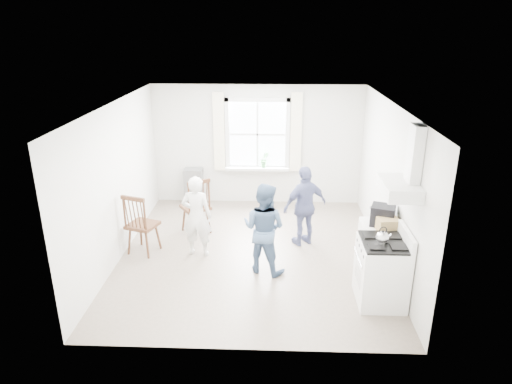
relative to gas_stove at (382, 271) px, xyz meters
name	(u,v)px	position (x,y,z in m)	size (l,w,h in m)	color
room_shell	(252,184)	(-1.91, 1.35, 0.82)	(4.62, 5.12, 2.64)	gray
window_assembly	(257,139)	(-1.91, 3.80, 0.98)	(1.88, 0.24, 1.70)	white
range_hood	(404,177)	(0.16, 0.00, 1.42)	(0.45, 0.76, 0.94)	silver
shelf_unit	(194,186)	(-3.31, 3.68, -0.08)	(0.40, 0.30, 0.80)	slate
gas_stove	(382,271)	(0.00, 0.00, 0.00)	(0.68, 0.76, 1.12)	white
kettle	(382,238)	(-0.06, -0.07, 0.55)	(0.18, 0.18, 0.26)	silver
low_cabinet	(376,250)	(0.07, 0.70, -0.03)	(0.50, 0.55, 0.90)	silver
stereo_stack	(383,215)	(0.11, 0.68, 0.57)	(0.43, 0.40, 0.31)	black
cardboard_box	(388,225)	(0.14, 0.45, 0.51)	(0.30, 0.22, 0.20)	#987C49
windsor_chair_a	(198,201)	(-2.96, 2.11, 0.20)	(0.65, 0.64, 1.12)	#3F2314
windsor_chair_b	(138,219)	(-3.85, 1.25, 0.20)	(0.59, 0.59, 1.11)	#3F2314
person_left	(197,216)	(-2.85, 1.31, 0.23)	(0.52, 0.52, 1.43)	silver
person_mid	(264,228)	(-1.70, 0.80, 0.26)	(0.73, 0.73, 1.49)	#476084
person_right	(305,206)	(-0.99, 1.79, 0.25)	(0.86, 0.86, 1.47)	navy
potted_plant	(264,159)	(-1.75, 3.71, 0.54)	(0.19, 0.19, 0.35)	#367A3A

